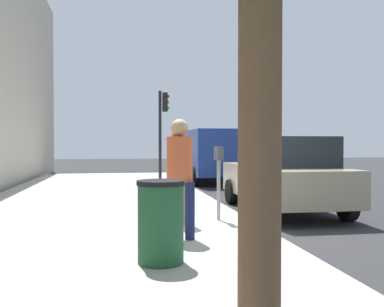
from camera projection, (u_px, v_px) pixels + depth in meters
The scene contains 9 objects.
ground_plane at pixel (251, 228), 8.20m from camera, with size 80.00×80.00×0.00m, color #2B2B2D.
sidewalk_slab at pixel (91, 229), 7.69m from camera, with size 28.00×6.00×0.15m, color #A8A59E.
parking_meter at pixel (219, 167), 8.16m from camera, with size 0.36×0.12×1.41m.
pedestrian_at_meter at pixel (178, 169), 7.79m from camera, with size 0.52×0.37×1.71m.
pedestrian_bystander at pixel (180, 167), 6.60m from camera, with size 0.44×0.43×1.84m.
parked_sedan_near at pixel (283, 174), 10.11m from camera, with size 4.41×2.00×1.77m.
parked_van_far at pixel (210, 152), 18.14m from camera, with size 5.22×2.15×2.18m.
traffic_signal at pixel (163, 120), 17.19m from camera, with size 0.24×0.44×3.60m.
trash_bin at pixel (161, 221), 5.21m from camera, with size 0.59×0.59×1.01m.
Camera 1 is at (-7.86, 2.50, 1.60)m, focal length 39.98 mm.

